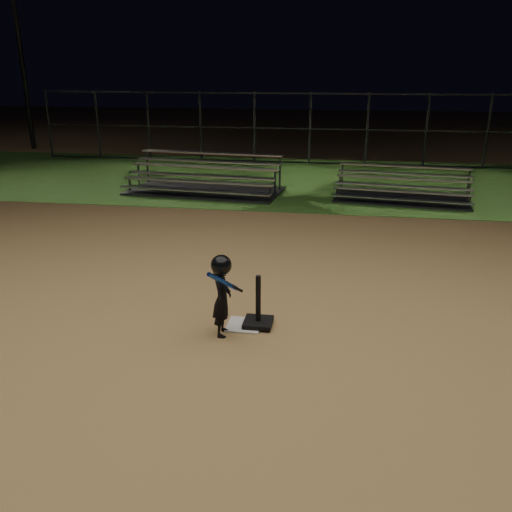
{
  "coord_description": "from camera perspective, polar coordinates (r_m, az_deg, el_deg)",
  "views": [
    {
      "loc": [
        1.18,
        -6.3,
        3.27
      ],
      "look_at": [
        0.0,
        1.0,
        0.65
      ],
      "focal_mm": 37.18,
      "sensor_mm": 36.0,
      "label": 1
    }
  ],
  "objects": [
    {
      "name": "backstop_fence",
      "position": [
        19.44,
        5.81,
        13.46
      ],
      "size": [
        20.08,
        0.08,
        2.5
      ],
      "color": "#38383D",
      "rests_on": "ground"
    },
    {
      "name": "ground",
      "position": [
        7.2,
        -1.28,
        -7.52
      ],
      "size": [
        80.0,
        80.0,
        0.0
      ],
      "primitive_type": "plane",
      "color": "#9F7B48",
      "rests_on": "ground"
    },
    {
      "name": "child_batter",
      "position": [
        6.75,
        -3.69,
        -4.01
      ],
      "size": [
        0.4,
        0.57,
        1.09
      ],
      "rotation": [
        0.0,
        0.0,
        1.59
      ],
      "color": "black",
      "rests_on": "ground"
    },
    {
      "name": "bleacher_left",
      "position": [
        14.96,
        -5.57,
        7.63
      ],
      "size": [
        4.38,
        2.46,
        1.03
      ],
      "rotation": [
        0.0,
        0.0,
        -0.1
      ],
      "color": "silver",
      "rests_on": "ground"
    },
    {
      "name": "bleacher_right",
      "position": [
        14.46,
        15.4,
        6.44
      ],
      "size": [
        3.59,
        2.08,
        0.84
      ],
      "rotation": [
        0.0,
        0.0,
        -0.12
      ],
      "color": "silver",
      "rests_on": "ground"
    },
    {
      "name": "home_plate",
      "position": [
        7.19,
        -1.28,
        -7.44
      ],
      "size": [
        0.45,
        0.45,
        0.02
      ],
      "primitive_type": "cube",
      "color": "beige",
      "rests_on": "ground"
    },
    {
      "name": "grass_strip",
      "position": [
        16.67,
        4.99,
        8.15
      ],
      "size": [
        60.0,
        8.0,
        0.01
      ],
      "primitive_type": "cube",
      "color": "#2B531B",
      "rests_on": "ground"
    },
    {
      "name": "batting_tee",
      "position": [
        7.13,
        0.24,
        -6.47
      ],
      "size": [
        0.38,
        0.38,
        0.7
      ],
      "color": "black",
      "rests_on": "home_plate"
    },
    {
      "name": "light_pole_left",
      "position": [
        25.06,
        -24.42,
        21.76
      ],
      "size": [
        0.9,
        0.53,
        8.3
      ],
      "color": "#2D2D30",
      "rests_on": "ground"
    }
  ]
}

